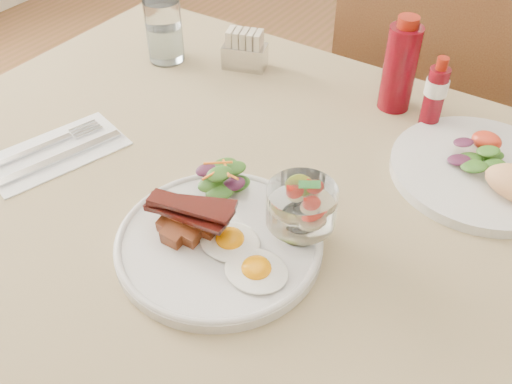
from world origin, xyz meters
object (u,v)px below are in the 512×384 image
object	(u,v)px
table	(289,243)
hot_sauce_bottle	(435,95)
chair_far	(425,118)
fruit_cup	(302,206)
second_plate	(493,173)
main_plate	(219,243)
water_glass	(165,34)
ketchup_bottle	(400,67)
sugar_caddy	(245,52)

from	to	relation	value
table	hot_sauce_bottle	distance (m)	0.35
chair_far	fruit_cup	xyz separation A→B (m)	(0.05, -0.73, 0.29)
chair_far	fruit_cup	bearing A→B (deg)	-85.97
second_plate	main_plate	bearing A→B (deg)	-128.15
chair_far	hot_sauce_bottle	world-z (taller)	chair_far
table	water_glass	world-z (taller)	water_glass
table	ketchup_bottle	xyz separation A→B (m)	(0.02, 0.32, 0.17)
chair_far	second_plate	distance (m)	0.57
fruit_cup	water_glass	distance (m)	0.57
main_plate	water_glass	size ratio (longest dim) A/B	2.26
chair_far	main_plate	xyz separation A→B (m)	(-0.03, -0.80, 0.24)
table	fruit_cup	distance (m)	0.18
ketchup_bottle	water_glass	bearing A→B (deg)	-168.51
ketchup_bottle	water_glass	xyz separation A→B (m)	(-0.46, -0.09, -0.03)
main_plate	ketchup_bottle	xyz separation A→B (m)	(0.06, 0.46, 0.07)
chair_far	table	bearing A→B (deg)	-90.00
sugar_caddy	water_glass	xyz separation A→B (m)	(-0.15, -0.06, 0.02)
second_plate	sugar_caddy	distance (m)	0.52
hot_sauce_bottle	sugar_caddy	xyz separation A→B (m)	(-0.38, -0.00, -0.03)
chair_far	sugar_caddy	world-z (taller)	chair_far
hot_sauce_bottle	table	bearing A→B (deg)	-108.45
second_plate	hot_sauce_bottle	world-z (taller)	hot_sauce_bottle
main_plate	fruit_cup	size ratio (longest dim) A/B	2.99
ketchup_bottle	sugar_caddy	world-z (taller)	ketchup_bottle
table	main_plate	world-z (taller)	main_plate
ketchup_bottle	water_glass	world-z (taller)	ketchup_bottle
chair_far	ketchup_bottle	xyz separation A→B (m)	(0.02, -0.34, 0.31)
main_plate	sugar_caddy	distance (m)	0.49
main_plate	water_glass	xyz separation A→B (m)	(-0.40, 0.36, 0.05)
chair_far	water_glass	distance (m)	0.67
second_plate	water_glass	bearing A→B (deg)	177.88
second_plate	ketchup_bottle	xyz separation A→B (m)	(-0.21, 0.12, 0.06)
fruit_cup	second_plate	world-z (taller)	fruit_cup
sugar_caddy	ketchup_bottle	bearing A→B (deg)	-12.92
table	sugar_caddy	bearing A→B (deg)	134.02
main_plate	hot_sauce_bottle	size ratio (longest dim) A/B	2.10
fruit_cup	hot_sauce_bottle	xyz separation A→B (m)	(0.05, 0.36, -0.00)
main_plate	second_plate	size ratio (longest dim) A/B	0.98
second_plate	sugar_caddy	size ratio (longest dim) A/B	3.00
chair_far	water_glass	bearing A→B (deg)	-135.07
fruit_cup	main_plate	bearing A→B (deg)	-141.09
hot_sauce_bottle	water_glass	distance (m)	0.54
water_glass	sugar_caddy	bearing A→B (deg)	22.25
table	chair_far	bearing A→B (deg)	90.00
water_glass	table	bearing A→B (deg)	-28.06
chair_far	fruit_cup	world-z (taller)	chair_far
chair_far	hot_sauce_bottle	size ratio (longest dim) A/B	6.98
fruit_cup	hot_sauce_bottle	size ratio (longest dim) A/B	0.70
chair_far	ketchup_bottle	distance (m)	0.46
table	main_plate	size ratio (longest dim) A/B	4.75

